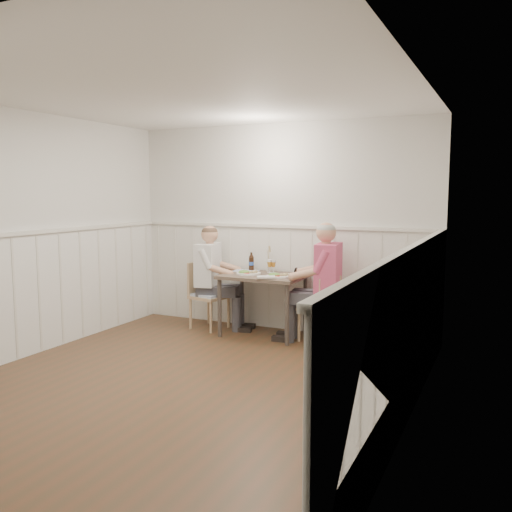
# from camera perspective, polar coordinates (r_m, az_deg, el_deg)

# --- Properties ---
(ground_plane) EXTENTS (4.50, 4.50, 0.00)m
(ground_plane) POSITION_cam_1_polar(r_m,az_deg,el_deg) (5.16, -7.44, -13.10)
(ground_plane) COLOR #4C3722
(room_shell) EXTENTS (4.04, 4.54, 2.60)m
(room_shell) POSITION_cam_1_polar(r_m,az_deg,el_deg) (4.86, -7.71, 3.98)
(room_shell) COLOR silver
(room_shell) RESTS_ON ground
(wainscot) EXTENTS (4.00, 4.49, 1.34)m
(wainscot) POSITION_cam_1_polar(r_m,az_deg,el_deg) (5.55, -3.71, -4.27)
(wainscot) COLOR silver
(wainscot) RESTS_ON ground
(dining_table) EXTENTS (0.98, 0.70, 0.75)m
(dining_table) POSITION_cam_1_polar(r_m,az_deg,el_deg) (6.59, 0.74, -2.81)
(dining_table) COLOR #514A3F
(dining_table) RESTS_ON ground
(chair_right) EXTENTS (0.49, 0.49, 0.79)m
(chair_right) POSITION_cam_1_polar(r_m,az_deg,el_deg) (6.34, 6.92, -5.32)
(chair_right) COLOR tan
(chair_right) RESTS_ON ground
(chair_left) EXTENTS (0.48, 0.48, 0.85)m
(chair_left) POSITION_cam_1_polar(r_m,az_deg,el_deg) (7.01, -5.26, -3.83)
(chair_left) COLOR tan
(chair_left) RESTS_ON ground
(man_in_pink) EXTENTS (0.70, 0.49, 1.43)m
(man_in_pink) POSITION_cam_1_polar(r_m,az_deg,el_deg) (6.31, 7.18, -3.79)
(man_in_pink) COLOR #3F3F47
(man_in_pink) RESTS_ON ground
(diner_cream) EXTENTS (0.68, 0.49, 1.35)m
(diner_cream) POSITION_cam_1_polar(r_m,az_deg,el_deg) (6.97, -4.76, -3.05)
(diner_cream) COLOR #3F3F47
(diner_cream) RESTS_ON ground
(plate_man) EXTENTS (0.29, 0.29, 0.07)m
(plate_man) POSITION_cam_1_polar(r_m,az_deg,el_deg) (6.39, 2.32, -2.02)
(plate_man) COLOR white
(plate_man) RESTS_ON dining_table
(plate_diner) EXTENTS (0.30, 0.30, 0.07)m
(plate_diner) POSITION_cam_1_polar(r_m,az_deg,el_deg) (6.60, -0.93, -1.74)
(plate_diner) COLOR white
(plate_diner) RESTS_ON dining_table
(beer_glass_a) EXTENTS (0.06, 0.06, 0.16)m
(beer_glass_a) POSITION_cam_1_polar(r_m,az_deg,el_deg) (6.73, 1.83, -0.85)
(beer_glass_a) COLOR silver
(beer_glass_a) RESTS_ON dining_table
(beer_glass_b) EXTENTS (0.07, 0.07, 0.17)m
(beer_glass_b) POSITION_cam_1_polar(r_m,az_deg,el_deg) (6.71, 1.44, -0.83)
(beer_glass_b) COLOR silver
(beer_glass_b) RESTS_ON dining_table
(beer_bottle) EXTENTS (0.07, 0.07, 0.23)m
(beer_bottle) POSITION_cam_1_polar(r_m,az_deg,el_deg) (6.92, -0.49, -0.68)
(beer_bottle) COLOR black
(beer_bottle) RESTS_ON dining_table
(rolled_napkin) EXTENTS (0.20, 0.14, 0.05)m
(rolled_napkin) POSITION_cam_1_polar(r_m,az_deg,el_deg) (6.22, 1.05, -2.27)
(rolled_napkin) COLOR white
(rolled_napkin) RESTS_ON dining_table
(grass_vase) EXTENTS (0.04, 0.04, 0.34)m
(grass_vase) POSITION_cam_1_polar(r_m,az_deg,el_deg) (6.85, 1.25, -0.33)
(grass_vase) COLOR silver
(grass_vase) RESTS_ON dining_table
(gingham_mat) EXTENTS (0.32, 0.26, 0.01)m
(gingham_mat) POSITION_cam_1_polar(r_m,az_deg,el_deg) (6.87, -1.06, -1.57)
(gingham_mat) COLOR #7790C7
(gingham_mat) RESTS_ON dining_table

